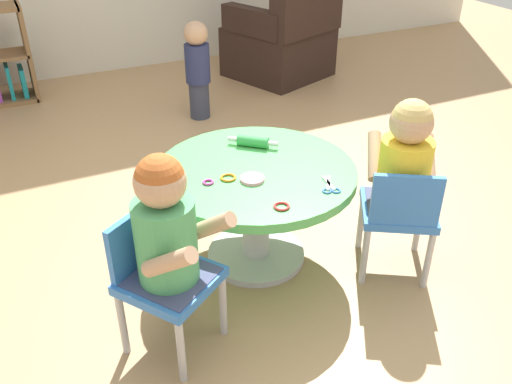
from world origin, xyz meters
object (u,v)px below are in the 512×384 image
object	(u,v)px
rolling_pin	(253,141)
craft_scissors	(330,187)
seated_child_right	(405,160)
child_chair_left	(162,276)
seated_child_left	(166,226)
craft_table	(256,192)
armchair_dark	(283,40)
child_chair_right	(399,212)
toddler_standing	(198,68)

from	to	relation	value
rolling_pin	craft_scissors	world-z (taller)	rolling_pin
seated_child_right	craft_scissors	size ratio (longest dim) A/B	3.58
child_chair_left	seated_child_right	bearing A→B (deg)	0.04
child_chair_left	seated_child_left	world-z (taller)	seated_child_left
craft_table	seated_child_left	world-z (taller)	seated_child_left
armchair_dark	child_chair_right	bearing A→B (deg)	-107.47
child_chair_right	seated_child_right	size ratio (longest dim) A/B	1.05
child_chair_right	craft_scissors	bearing A→B (deg)	166.57
seated_child_left	child_chair_right	world-z (taller)	seated_child_left
craft_table	rolling_pin	size ratio (longest dim) A/B	4.48
craft_table	craft_scissors	xyz separation A→B (m)	(0.19, -0.27, 0.12)
child_chair_left	seated_child_right	xyz separation A→B (m)	(1.03, 0.00, 0.23)
rolling_pin	toddler_standing	bearing A→B (deg)	79.52
child_chair_right	craft_scissors	distance (m)	0.35
seated_child_left	child_chair_right	xyz separation A→B (m)	(0.99, -0.00, -0.23)
craft_table	child_chair_left	world-z (taller)	child_chair_left
craft_scissors	toddler_standing	bearing A→B (deg)	85.43
seated_child_right	craft_scissors	world-z (taller)	seated_child_right
toddler_standing	rolling_pin	world-z (taller)	toddler_standing
craft_table	seated_child_left	xyz separation A→B (m)	(-0.49, -0.34, 0.19)
craft_table	toddler_standing	size ratio (longest dim) A/B	1.25
toddler_standing	child_chair_right	bearing A→B (deg)	-85.64
armchair_dark	toddler_standing	world-z (taller)	armchair_dark
seated_child_right	rolling_pin	distance (m)	0.67
child_chair_right	craft_scissors	xyz separation A→B (m)	(-0.30, 0.07, 0.16)
child_chair_right	child_chair_left	bearing A→B (deg)	178.11
craft_table	rolling_pin	distance (m)	0.25
rolling_pin	craft_scissors	size ratio (longest dim) A/B	1.32
toddler_standing	rolling_pin	bearing A→B (deg)	-100.48
seated_child_right	toddler_standing	xyz separation A→B (m)	(-0.17, 1.95, -0.17)
child_chair_right	toddler_standing	distance (m)	1.99
rolling_pin	craft_scissors	bearing A→B (deg)	-76.05
seated_child_right	toddler_standing	bearing A→B (deg)	95.04
toddler_standing	seated_child_left	bearing A→B (deg)	-112.92
armchair_dark	craft_scissors	size ratio (longest dim) A/B	6.47
craft_table	child_chair_right	bearing A→B (deg)	-34.88
child_chair_right	rolling_pin	distance (m)	0.70
craft_table	seated_child_left	bearing A→B (deg)	-145.09
child_chair_left	armchair_dark	size ratio (longest dim) A/B	0.58
toddler_standing	craft_table	bearing A→B (deg)	-101.86
seated_child_left	child_chair_right	bearing A→B (deg)	-0.02
craft_table	child_chair_right	xyz separation A→B (m)	(0.49, -0.34, -0.04)
child_chair_right	toddler_standing	bearing A→B (deg)	94.36
craft_table	child_chair_right	size ratio (longest dim) A/B	1.57
seated_child_right	rolling_pin	size ratio (longest dim) A/B	2.71
armchair_dark	rolling_pin	distance (m)	2.31
rolling_pin	seated_child_left	bearing A→B (deg)	-136.82
seated_child_left	craft_scissors	world-z (taller)	seated_child_left
child_chair_left	seated_child_left	bearing A→B (deg)	-55.59
seated_child_left	seated_child_right	xyz separation A→B (m)	(1.01, 0.03, 0.00)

